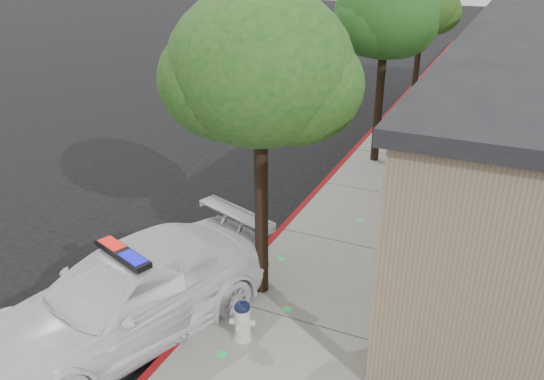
{
  "coord_description": "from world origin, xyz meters",
  "views": [
    {
      "loc": [
        4.52,
        -7.3,
        6.25
      ],
      "look_at": [
        -0.18,
        2.99,
        1.11
      ],
      "focal_mm": 35.72,
      "sensor_mm": 36.0,
      "label": 1
    }
  ],
  "objects": [
    {
      "name": "street_tree_mid",
      "position": [
        0.88,
        8.39,
        4.36
      ],
      "size": [
        2.92,
        3.05,
        5.58
      ],
      "rotation": [
        0.0,
        0.0,
        0.41
      ],
      "color": "black",
      "rests_on": "sidewalk"
    },
    {
      "name": "street_tree_far",
      "position": [
        0.74,
        15.25,
        4.01
      ],
      "size": [
        2.82,
        2.75,
        5.13
      ],
      "rotation": [
        0.0,
        0.0,
        0.13
      ],
      "color": "black",
      "rests_on": "sidewalk"
    },
    {
      "name": "street_tree_near",
      "position": [
        0.71,
        0.59,
        4.33
      ],
      "size": [
        3.3,
        3.06,
        5.6
      ],
      "rotation": [
        0.0,
        0.0,
        -0.21
      ],
      "color": "black",
      "rests_on": "sidewalk"
    },
    {
      "name": "police_car",
      "position": [
        -0.9,
        -1.36,
        0.79
      ],
      "size": [
        3.91,
        5.83,
        1.69
      ],
      "rotation": [
        0.0,
        0.0,
        -0.35
      ],
      "color": "white",
      "rests_on": "ground"
    },
    {
      "name": "ground",
      "position": [
        0.0,
        0.0,
        0.0
      ],
      "size": [
        120.0,
        120.0,
        0.0
      ],
      "primitive_type": "plane",
      "color": "black",
      "rests_on": "ground"
    },
    {
      "name": "fire_hydrant",
      "position": [
        1.03,
        -0.85,
        0.53
      ],
      "size": [
        0.44,
        0.38,
        0.76
      ],
      "rotation": [
        0.0,
        0.0,
        0.28
      ],
      "color": "silver",
      "rests_on": "sidewalk"
    },
    {
      "name": "sidewalk",
      "position": [
        1.6,
        3.0,
        0.07
      ],
      "size": [
        3.2,
        60.0,
        0.15
      ],
      "primitive_type": "cube",
      "color": "gray",
      "rests_on": "ground"
    },
    {
      "name": "red_curb",
      "position": [
        0.06,
        3.0,
        0.08
      ],
      "size": [
        0.14,
        60.0,
        0.16
      ],
      "primitive_type": "cube",
      "color": "maroon",
      "rests_on": "ground"
    }
  ]
}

